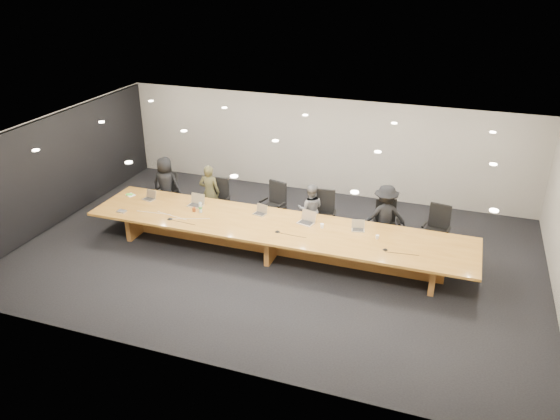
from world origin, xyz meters
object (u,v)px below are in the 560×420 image
object	(u,v)px
chair_mid_left	(272,205)
person_b	(210,192)
chair_mid_right	(323,215)
amber_mug	(194,209)
laptop_e	(358,226)
mic_center	(277,231)
mic_left	(170,219)
paper_cup_far	(377,237)
water_bottle	(200,208)
chair_right	(386,224)
chair_far_left	(166,193)
laptop_b	(195,201)
paper_cup_near	(322,226)
person_a	(166,185)
av_box	(122,211)
chair_far_right	(436,230)
laptop_a	(148,195)
laptop_d	(306,218)
laptop_c	(260,210)
person_c	(310,209)
person_d	(385,216)
chair_left	(218,200)
conference_table	(276,234)

from	to	relation	value
chair_mid_left	person_b	size ratio (longest dim) A/B	0.81
chair_mid_right	amber_mug	size ratio (longest dim) A/B	11.32
laptop_e	mic_center	world-z (taller)	laptop_e
mic_left	paper_cup_far	bearing A→B (deg)	7.60
water_bottle	mic_left	xyz separation A→B (m)	(-0.51, -0.58, -0.11)
water_bottle	chair_right	bearing A→B (deg)	15.11
chair_far_left	mic_center	distance (m)	4.00
laptop_b	paper_cup_near	size ratio (longest dim) A/B	3.72
chair_mid_left	mic_center	xyz separation A→B (m)	(0.71, -1.63, 0.16)
person_a	laptop_b	size ratio (longest dim) A/B	4.19
av_box	paper_cup_near	bearing A→B (deg)	10.01
chair_far_right	laptop_b	xyz separation A→B (m)	(-5.72, -0.94, 0.30)
person_b	mic_left	world-z (taller)	person_b
laptop_a	water_bottle	xyz separation A→B (m)	(1.59, -0.24, 0.01)
laptop_d	laptop_a	bearing A→B (deg)	-165.42
chair_far_right	person_b	distance (m)	5.78
amber_mug	laptop_e	bearing A→B (deg)	4.61
chair_right	laptop_c	size ratio (longest dim) A/B	3.99
person_c	laptop_b	size ratio (longest dim) A/B	3.59
amber_mug	laptop_c	bearing A→B (deg)	13.65
chair_mid_right	person_d	world-z (taller)	person_d
chair_left	chair_mid_right	size ratio (longest dim) A/B	0.94
chair_right	laptop_a	bearing A→B (deg)	170.50
chair_mid_left	paper_cup_far	bearing A→B (deg)	-7.98
mic_left	chair_right	bearing A→B (deg)	19.96
chair_right	chair_left	bearing A→B (deg)	161.18
chair_mid_left	person_c	distance (m)	1.03
person_a	paper_cup_near	bearing A→B (deg)	159.47
conference_table	chair_right	xyz separation A→B (m)	(2.35, 1.21, 0.06)
person_b	mic_left	size ratio (longest dim) A/B	11.13
paper_cup_far	chair_far_right	bearing A→B (deg)	45.36
chair_mid_right	laptop_c	bearing A→B (deg)	-157.99
chair_right	person_a	bearing A→B (deg)	161.03
person_a	paper_cup_far	size ratio (longest dim) A/B	17.74
person_c	paper_cup_near	size ratio (longest dim) A/B	13.36
chair_mid_left	person_c	world-z (taller)	person_c
laptop_a	paper_cup_near	world-z (taller)	laptop_a
person_a	laptop_a	size ratio (longest dim) A/B	5.15
chair_mid_left	mic_center	bearing A→B (deg)	-51.46
chair_left	person_b	world-z (taller)	person_b
chair_left	amber_mug	bearing A→B (deg)	-100.51
water_bottle	amber_mug	world-z (taller)	water_bottle
mic_left	person_a	bearing A→B (deg)	122.51
person_d	laptop_e	distance (m)	0.99
conference_table	chair_far_left	xyz separation A→B (m)	(-3.56, 1.17, 0.06)
chair_far_left	laptop_b	bearing A→B (deg)	-31.38
chair_far_right	paper_cup_near	xyz separation A→B (m)	(-2.45, -1.07, 0.21)
laptop_b	person_a	bearing A→B (deg)	149.45
laptop_a	laptop_c	world-z (taller)	laptop_a
person_c	water_bottle	distance (m)	2.70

